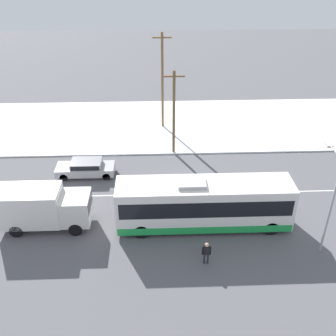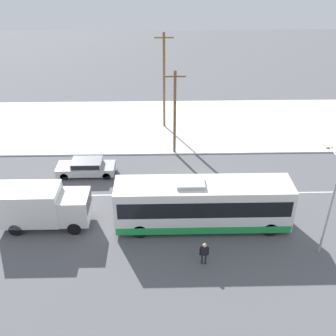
% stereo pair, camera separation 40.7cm
% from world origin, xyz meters
% --- Properties ---
extents(ground_plane, '(120.00, 120.00, 0.00)m').
position_xyz_m(ground_plane, '(0.00, 0.00, 0.00)').
color(ground_plane, '#56565B').
extents(snow_lot, '(80.00, 12.92, 0.12)m').
position_xyz_m(snow_lot, '(0.00, 12.76, 0.06)').
color(snow_lot, white).
rests_on(snow_lot, ground_plane).
extents(lane_marking_center, '(60.00, 0.12, 0.00)m').
position_xyz_m(lane_marking_center, '(0.00, 0.00, 0.00)').
color(lane_marking_center, silver).
rests_on(lane_marking_center, ground_plane).
extents(city_bus, '(11.54, 2.57, 3.57)m').
position_xyz_m(city_bus, '(0.13, -3.75, 1.74)').
color(city_bus, white).
rests_on(city_bus, ground_plane).
extents(box_truck, '(6.03, 2.30, 2.95)m').
position_xyz_m(box_truck, '(-10.59, -3.46, 1.62)').
color(box_truck, silver).
rests_on(box_truck, ground_plane).
extents(sedan_car, '(4.71, 1.80, 1.33)m').
position_xyz_m(sedan_car, '(-8.71, 3.05, 0.74)').
color(sedan_car, '#9E9EA3').
rests_on(sedan_car, ground_plane).
extents(pedestrian_at_stop, '(0.57, 0.25, 1.57)m').
position_xyz_m(pedestrian_at_stop, '(-0.10, -7.41, 0.96)').
color(pedestrian_at_stop, '#23232D').
rests_on(pedestrian_at_stop, ground_plane).
extents(streetlamp, '(0.36, 2.42, 6.66)m').
position_xyz_m(streetlamp, '(7.21, -6.11, 4.25)').
color(streetlamp, '#9EA3A8').
rests_on(streetlamp, ground_plane).
extents(utility_pole_roadside, '(1.80, 0.24, 7.62)m').
position_xyz_m(utility_pole_roadside, '(-1.35, 6.62, 4.00)').
color(utility_pole_roadside, brown).
rests_on(utility_pole_roadside, ground_plane).
extents(utility_pole_snowlot, '(1.80, 0.24, 9.49)m').
position_xyz_m(utility_pole_snowlot, '(-2.17, 12.23, 4.94)').
color(utility_pole_snowlot, brown).
rests_on(utility_pole_snowlot, ground_plane).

